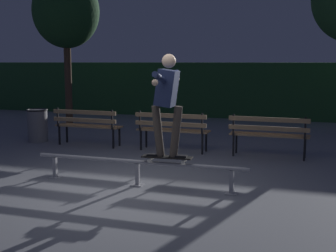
% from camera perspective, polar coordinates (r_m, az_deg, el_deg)
% --- Properties ---
extents(ground_plane, '(90.00, 90.00, 0.00)m').
position_cam_1_polar(ground_plane, '(6.90, -4.68, -8.10)').
color(ground_plane, slate).
extents(hedge_backdrop, '(24.00, 1.20, 1.92)m').
position_cam_1_polar(hedge_backdrop, '(15.96, 8.80, 4.61)').
color(hedge_backdrop, '#234C28').
rests_on(hedge_backdrop, ground).
extents(grind_rail, '(3.52, 0.18, 0.41)m').
position_cam_1_polar(grind_rail, '(7.04, -3.94, -5.14)').
color(grind_rail, '#9E9EA3').
rests_on(grind_rail, ground).
extents(skateboard, '(0.79, 0.25, 0.09)m').
position_cam_1_polar(skateboard, '(6.83, -0.14, -4.04)').
color(skateboard, black).
rests_on(skateboard, grind_rail).
extents(skateboarder, '(0.63, 1.41, 1.56)m').
position_cam_1_polar(skateboarder, '(6.70, -0.12, 3.81)').
color(skateboarder, black).
rests_on(skateboarder, skateboard).
extents(park_bench_leftmost, '(1.61, 0.45, 0.88)m').
position_cam_1_polar(park_bench_leftmost, '(10.43, -10.33, 0.37)').
color(park_bench_leftmost, black).
rests_on(park_bench_leftmost, ground).
extents(park_bench_left_center, '(1.61, 0.45, 0.88)m').
position_cam_1_polar(park_bench_left_center, '(9.62, 0.52, -0.14)').
color(park_bench_left_center, black).
rests_on(park_bench_left_center, ground).
extents(park_bench_right_center, '(1.61, 0.45, 0.88)m').
position_cam_1_polar(park_bench_right_center, '(9.22, 12.82, -0.72)').
color(park_bench_right_center, black).
rests_on(park_bench_right_center, ground).
extents(tree_far_left, '(2.04, 2.04, 4.60)m').
position_cam_1_polar(tree_far_left, '(14.38, -12.94, 14.04)').
color(tree_far_left, '#4C3828').
rests_on(tree_far_left, ground).
extents(trash_can, '(0.52, 0.52, 0.80)m').
position_cam_1_polar(trash_can, '(11.30, -16.38, 0.13)').
color(trash_can, slate).
rests_on(trash_can, ground).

